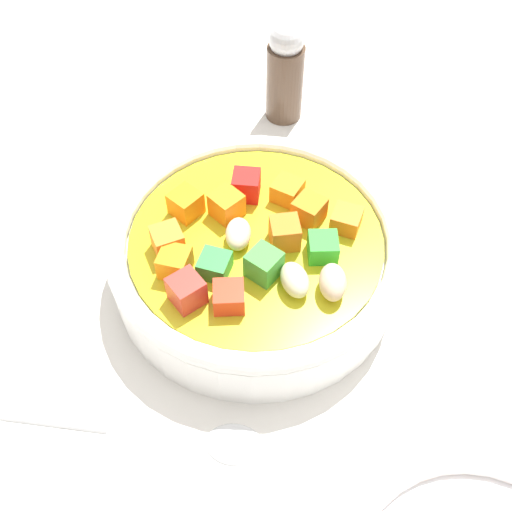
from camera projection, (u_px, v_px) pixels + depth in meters
The scene contains 4 objects.
ground_plane at pixel (256, 284), 41.37cm from camera, with size 140.00×140.00×2.00cm, color silver.
soup_bowl_main at pixel (256, 253), 38.55cm from camera, with size 18.90×18.90×5.79cm.
spoon at pixel (117, 427), 33.57cm from camera, with size 8.19×22.22×0.91cm.
pepper_shaker at pixel (285, 72), 47.74cm from camera, with size 3.04×3.04×8.48cm.
Camera 1 is at (23.57, -4.04, 32.82)cm, focal length 41.83 mm.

